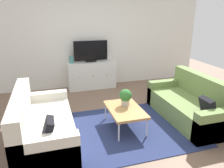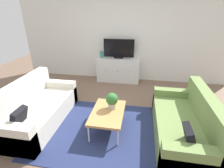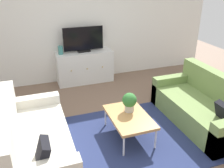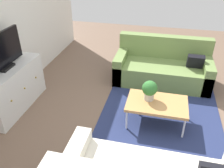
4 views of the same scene
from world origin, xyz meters
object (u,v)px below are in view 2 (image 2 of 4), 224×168
couch_right_side (187,125)px  coffee_table (108,113)px  flat_screen_tv (119,49)px  couch_left_side (35,110)px  glass_vase (102,54)px  potted_plant (112,100)px  tv_console (118,70)px

couch_right_side → coffee_table: couch_right_side is taller
flat_screen_tv → couch_left_side: bearing=-119.5°
coffee_table → glass_vase: 2.49m
couch_right_side → glass_vase: (-2.06, 2.37, 0.56)m
potted_plant → glass_vase: bearing=107.7°
coffee_table → potted_plant: (0.05, 0.13, 0.20)m
tv_console → glass_vase: (-0.53, 0.00, 0.46)m
glass_vase → flat_screen_tv: bearing=2.2°
potted_plant → couch_right_side: bearing=-6.5°
coffee_table → tv_console: (-0.13, 2.35, 0.01)m
coffee_table → glass_vase: glass_vase is taller
coffee_table → flat_screen_tv: 2.47m
tv_console → couch_right_side: bearing=-57.2°
couch_left_side → glass_vase: 2.58m
potted_plant → glass_vase: (-0.71, 2.22, 0.27)m
potted_plant → glass_vase: glass_vase is taller
potted_plant → glass_vase: 2.35m
potted_plant → flat_screen_tv: (-0.18, 2.24, 0.46)m
couch_left_side → potted_plant: size_ratio=5.89×
tv_console → glass_vase: bearing=180.0°
couch_left_side → coffee_table: couch_left_side is taller
couch_left_side → glass_vase: size_ratio=9.74×
couch_left_side → couch_right_side: (2.88, 0.00, 0.00)m
potted_plant → coffee_table: bearing=-112.7°
couch_right_side → flat_screen_tv: 2.94m
couch_right_side → tv_console: couch_right_side is taller
tv_console → flat_screen_tv: bearing=90.0°
potted_plant → flat_screen_tv: size_ratio=0.34×
couch_right_side → coffee_table: (-1.40, 0.02, 0.08)m
potted_plant → flat_screen_tv: flat_screen_tv is taller
tv_console → potted_plant: bearing=-85.4°
coffee_table → glass_vase: (-0.65, 2.35, 0.48)m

